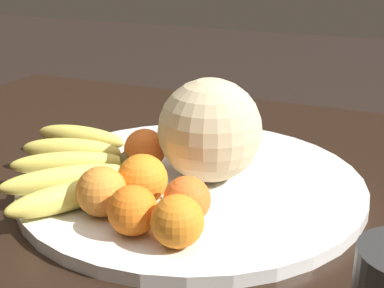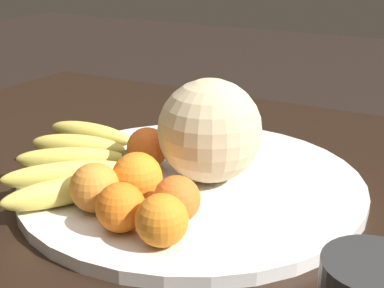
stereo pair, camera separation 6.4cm
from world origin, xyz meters
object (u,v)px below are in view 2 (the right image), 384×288
at_px(banana_bunch, 76,158).
at_px(produce_tag, 180,204).
at_px(orange_back_left, 95,188).
at_px(orange_back_right, 162,220).
at_px(fruit_bowl, 192,182).
at_px(melon, 210,131).
at_px(orange_front_left, 177,199).
at_px(orange_top_small, 121,207).
at_px(orange_mid_center, 147,148).
at_px(orange_front_right, 139,178).
at_px(kitchen_table, 170,250).

relative_size(banana_bunch, produce_tag, 3.22).
height_order(orange_back_left, orange_back_right, orange_back_left).
xyz_separation_m(fruit_bowl, produce_tag, (0.03, -0.08, 0.01)).
distance_m(melon, orange_front_left, 0.13).
height_order(banana_bunch, orange_front_left, orange_front_left).
distance_m(orange_back_left, orange_top_small, 0.06).
height_order(orange_front_left, produce_tag, orange_front_left).
bearing_deg(fruit_bowl, banana_bunch, -159.68).
relative_size(orange_back_left, orange_top_small, 1.07).
height_order(melon, orange_mid_center, melon).
bearing_deg(melon, orange_front_right, -113.39).
distance_m(banana_bunch, orange_front_right, 0.14).
bearing_deg(orange_front_right, melon, 66.61).
relative_size(fruit_bowl, orange_front_right, 7.43).
bearing_deg(fruit_bowl, produce_tag, -70.76).
distance_m(fruit_bowl, orange_back_right, 0.18).
relative_size(fruit_bowl, melon, 3.37).
distance_m(melon, produce_tag, 0.11).
xyz_separation_m(banana_bunch, orange_mid_center, (0.08, 0.06, 0.01)).
height_order(kitchen_table, banana_bunch, banana_bunch).
height_order(kitchen_table, melon, melon).
bearing_deg(banana_bunch, orange_top_small, 115.55).
bearing_deg(melon, banana_bunch, -159.64).
distance_m(orange_mid_center, orange_back_left, 0.14).
height_order(fruit_bowl, orange_front_right, orange_front_right).
distance_m(kitchen_table, orange_front_left, 0.19).
distance_m(kitchen_table, orange_front_right, 0.16).
xyz_separation_m(orange_front_left, orange_front_right, (-0.07, 0.02, 0.00)).
xyz_separation_m(orange_mid_center, orange_top_small, (0.08, -0.17, -0.00)).
xyz_separation_m(orange_back_left, orange_top_small, (0.06, -0.02, -0.00)).
xyz_separation_m(fruit_bowl, orange_back_left, (-0.05, -0.14, 0.04)).
bearing_deg(fruit_bowl, orange_front_left, -68.92).
bearing_deg(kitchen_table, orange_mid_center, 157.59).
height_order(orange_back_left, orange_top_small, orange_back_left).
xyz_separation_m(fruit_bowl, melon, (0.02, 0.01, 0.08)).
relative_size(banana_bunch, orange_back_right, 4.81).
xyz_separation_m(orange_front_right, produce_tag, (0.05, 0.02, -0.03)).
bearing_deg(orange_back_left, produce_tag, 36.98).
bearing_deg(orange_back_right, produce_tag, 108.38).
relative_size(banana_bunch, orange_front_right, 4.37).
distance_m(melon, orange_mid_center, 0.11).
distance_m(orange_front_right, orange_mid_center, 0.11).
bearing_deg(orange_back_right, fruit_bowl, 108.78).
distance_m(melon, orange_front_right, 0.12).
bearing_deg(orange_top_small, orange_front_left, 47.93).
bearing_deg(orange_mid_center, orange_front_left, -44.64).
xyz_separation_m(orange_top_small, produce_tag, (0.03, 0.09, -0.03)).
bearing_deg(kitchen_table, produce_tag, -48.70).
bearing_deg(kitchen_table, fruit_bowl, 36.13).
distance_m(kitchen_table, banana_bunch, 0.19).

